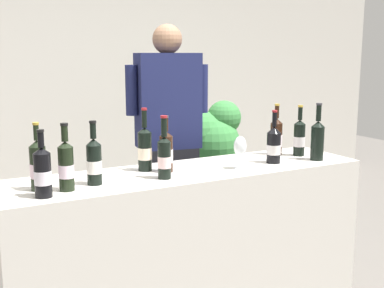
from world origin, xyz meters
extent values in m
cube|color=beige|center=(0.00, 2.60, 1.40)|extent=(8.00, 0.10, 2.80)
cube|color=beige|center=(0.00, 0.00, 0.46)|extent=(2.10, 0.53, 0.92)
cylinder|color=black|center=(-0.56, -0.05, 1.02)|extent=(0.08, 0.08, 0.20)
cone|color=black|center=(-0.56, -0.05, 1.13)|extent=(0.08, 0.08, 0.03)
cylinder|color=black|center=(-0.56, -0.05, 1.19)|extent=(0.03, 0.03, 0.08)
cylinder|color=black|center=(-0.56, -0.05, 1.23)|extent=(0.04, 0.04, 0.01)
cylinder|color=white|center=(-0.56, -0.05, 1.01)|extent=(0.08, 0.08, 0.07)
cylinder|color=black|center=(-0.72, -0.09, 1.02)|extent=(0.07, 0.07, 0.21)
cone|color=black|center=(-0.72, -0.09, 1.14)|extent=(0.07, 0.07, 0.03)
cylinder|color=black|center=(-0.72, -0.09, 1.19)|extent=(0.03, 0.03, 0.08)
cylinder|color=black|center=(-0.72, -0.09, 1.24)|extent=(0.04, 0.04, 0.01)
cylinder|color=silver|center=(-0.72, -0.09, 1.01)|extent=(0.07, 0.07, 0.06)
cylinder|color=black|center=(-0.83, -0.02, 1.02)|extent=(0.08, 0.08, 0.21)
cone|color=black|center=(-0.83, -0.02, 1.15)|extent=(0.08, 0.08, 0.03)
cylinder|color=black|center=(-0.83, -0.02, 1.20)|extent=(0.03, 0.03, 0.07)
cylinder|color=#B79333|center=(-0.83, -0.02, 1.24)|extent=(0.03, 0.03, 0.01)
cylinder|color=silver|center=(-0.83, -0.02, 1.01)|extent=(0.08, 0.08, 0.07)
cylinder|color=black|center=(-0.23, 0.11, 1.03)|extent=(0.08, 0.08, 0.22)
cone|color=black|center=(-0.23, 0.11, 1.15)|extent=(0.08, 0.08, 0.03)
cylinder|color=black|center=(-0.23, 0.11, 1.21)|extent=(0.03, 0.03, 0.10)
cylinder|color=maroon|center=(-0.23, 0.11, 1.27)|extent=(0.03, 0.03, 0.01)
cylinder|color=#F3E1C4|center=(-0.23, 0.11, 1.01)|extent=(0.08, 0.08, 0.07)
cylinder|color=black|center=(-0.13, 0.03, 1.02)|extent=(0.07, 0.07, 0.20)
cone|color=black|center=(-0.13, 0.03, 1.13)|extent=(0.07, 0.07, 0.03)
cylinder|color=black|center=(-0.13, 0.03, 1.18)|extent=(0.03, 0.03, 0.08)
cylinder|color=#333338|center=(-0.13, 0.03, 1.23)|extent=(0.03, 0.03, 0.01)
cylinder|color=silver|center=(-0.13, 0.03, 1.01)|extent=(0.08, 0.08, 0.08)
cylinder|color=black|center=(-0.20, -0.10, 1.01)|extent=(0.07, 0.07, 0.20)
cone|color=black|center=(-0.20, -0.10, 1.13)|extent=(0.07, 0.07, 0.03)
cylinder|color=black|center=(-0.20, -0.10, 1.19)|extent=(0.03, 0.03, 0.10)
cylinder|color=maroon|center=(-0.20, -0.10, 1.25)|extent=(0.04, 0.04, 0.01)
cylinder|color=silver|center=(-0.20, -0.10, 1.00)|extent=(0.07, 0.07, 0.06)
cylinder|color=black|center=(-0.84, -0.15, 1.02)|extent=(0.08, 0.08, 0.21)
cone|color=black|center=(-0.84, -0.15, 1.14)|extent=(0.08, 0.08, 0.03)
cylinder|color=black|center=(-0.84, -0.15, 1.18)|extent=(0.03, 0.03, 0.07)
cylinder|color=black|center=(-0.84, -0.15, 1.23)|extent=(0.03, 0.03, 0.01)
cylinder|color=silver|center=(-0.84, -0.15, 1.01)|extent=(0.08, 0.08, 0.06)
cylinder|color=black|center=(0.54, -0.07, 1.01)|extent=(0.08, 0.08, 0.18)
cone|color=black|center=(0.54, -0.07, 1.12)|extent=(0.08, 0.08, 0.04)
cylinder|color=black|center=(0.54, -0.07, 1.18)|extent=(0.03, 0.03, 0.09)
cylinder|color=maroon|center=(0.54, -0.07, 1.23)|extent=(0.03, 0.03, 0.01)
cylinder|color=silver|center=(0.54, -0.07, 1.00)|extent=(0.09, 0.09, 0.06)
cylinder|color=black|center=(0.82, 0.03, 1.02)|extent=(0.07, 0.07, 0.21)
cone|color=black|center=(0.82, 0.03, 1.13)|extent=(0.07, 0.07, 0.03)
cylinder|color=black|center=(0.82, 0.03, 1.19)|extent=(0.03, 0.03, 0.08)
cylinder|color=#B79333|center=(0.82, 0.03, 1.24)|extent=(0.03, 0.03, 0.01)
cylinder|color=silver|center=(0.82, 0.03, 1.01)|extent=(0.07, 0.07, 0.06)
cylinder|color=black|center=(0.83, -0.13, 1.02)|extent=(0.08, 0.08, 0.21)
cone|color=black|center=(0.83, -0.13, 1.14)|extent=(0.08, 0.08, 0.03)
cylinder|color=black|center=(0.83, -0.13, 1.21)|extent=(0.03, 0.03, 0.10)
cylinder|color=#333338|center=(0.83, -0.13, 1.26)|extent=(0.04, 0.04, 0.01)
cylinder|color=black|center=(0.71, 0.13, 1.02)|extent=(0.08, 0.08, 0.21)
cone|color=black|center=(0.71, 0.13, 1.14)|extent=(0.08, 0.08, 0.03)
cylinder|color=black|center=(0.71, 0.13, 1.20)|extent=(0.03, 0.03, 0.08)
cylinder|color=#B79333|center=(0.71, 0.13, 1.24)|extent=(0.03, 0.03, 0.01)
cylinder|color=white|center=(0.71, 0.13, 1.01)|extent=(0.08, 0.08, 0.08)
cylinder|color=silver|center=(0.27, -0.10, 0.92)|extent=(0.07, 0.07, 0.00)
cylinder|color=silver|center=(0.27, -0.10, 0.96)|extent=(0.01, 0.01, 0.07)
ellipsoid|color=silver|center=(0.27, -0.10, 1.05)|extent=(0.07, 0.07, 0.12)
ellipsoid|color=maroon|center=(0.27, -0.10, 1.03)|extent=(0.06, 0.06, 0.04)
cube|color=black|center=(0.16, 0.63, 0.47)|extent=(0.41, 0.30, 0.93)
cube|color=#191E47|center=(0.16, 0.63, 1.25)|extent=(0.45, 0.30, 0.64)
sphere|color=#8C664C|center=(0.16, 0.63, 1.66)|extent=(0.20, 0.20, 0.20)
cylinder|color=#191E47|center=(0.40, 0.59, 1.33)|extent=(0.08, 0.08, 0.33)
cylinder|color=#191E47|center=(-0.09, 0.66, 1.33)|extent=(0.08, 0.08, 0.33)
cylinder|color=brown|center=(0.83, 1.14, 0.13)|extent=(0.38, 0.38, 0.25)
sphere|color=#387F3D|center=(0.86, 1.14, 0.84)|extent=(0.30, 0.30, 0.30)
sphere|color=#387F3D|center=(0.71, 1.11, 0.87)|extent=(0.45, 0.45, 0.45)
sphere|color=#387F3D|center=(0.93, 1.15, 0.62)|extent=(0.33, 0.33, 0.33)
sphere|color=#387F3D|center=(0.87, 1.05, 1.04)|extent=(0.29, 0.29, 0.29)
sphere|color=#387F3D|center=(0.76, 1.06, 0.82)|extent=(0.47, 0.47, 0.47)
sphere|color=#387F3D|center=(0.84, 1.16, 0.81)|extent=(0.37, 0.37, 0.37)
cylinder|color=#4C3823|center=(0.83, 1.14, 0.55)|extent=(0.05, 0.05, 0.60)
camera|label=1|loc=(-1.24, -2.38, 1.56)|focal=45.43mm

